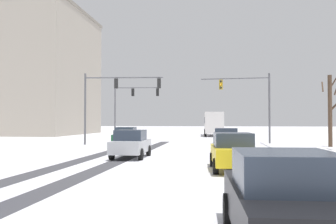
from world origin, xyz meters
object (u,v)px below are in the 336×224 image
object	(u,v)px
car_grey_second	(227,139)
car_black_sixth	(284,199)
traffic_signal_near_right	(250,96)
office_building_far_left_block	(20,73)
car_yellow_cab_fourth	(233,151)
bare_tree_sidewalk_far	(330,108)
car_dark_green_lead	(126,136)
bus_oncoming	(213,122)
car_silver_third	(131,144)
traffic_signal_far_left	(131,100)
traffic_signal_near_left	(113,93)

from	to	relation	value
car_grey_second	car_black_sixth	world-z (taller)	same
traffic_signal_near_right	office_building_far_left_block	bearing A→B (deg)	147.64
car_yellow_cab_fourth	bare_tree_sidewalk_far	size ratio (longest dim) A/B	0.66
car_dark_green_lead	office_building_far_left_block	bearing A→B (deg)	133.55
bus_oncoming	office_building_far_left_block	xyz separation A→B (m)	(-31.80, 2.61, 8.15)
bus_oncoming	office_building_far_left_block	distance (m)	32.93
car_silver_third	office_building_far_left_block	size ratio (longest dim) A/B	0.19
traffic_signal_far_left	bus_oncoming	size ratio (longest dim) A/B	0.59
traffic_signal_near_right	car_grey_second	distance (m)	8.55
car_silver_third	car_black_sixth	world-z (taller)	same
traffic_signal_far_left	traffic_signal_near_right	distance (m)	15.35
car_silver_third	car_dark_green_lead	bearing A→B (deg)	105.50
traffic_signal_far_left	car_yellow_cab_fourth	xyz separation A→B (m)	(10.66, -26.00, -3.80)
traffic_signal_far_left	traffic_signal_near_right	bearing A→B (deg)	-31.42
car_yellow_cab_fourth	car_black_sixth	xyz separation A→B (m)	(0.37, -9.67, 0.00)
car_grey_second	office_building_far_left_block	bearing A→B (deg)	137.90
traffic_signal_near_left	traffic_signal_near_right	bearing A→B (deg)	8.80
car_yellow_cab_fourth	bare_tree_sidewalk_far	distance (m)	18.16
traffic_signal_near_left	car_dark_green_lead	world-z (taller)	traffic_signal_near_left
office_building_far_left_block	car_black_sixth	bearing A→B (deg)	-56.45
car_grey_second	bus_oncoming	world-z (taller)	bus_oncoming
car_yellow_cab_fourth	office_building_far_left_block	xyz separation A→B (m)	(-32.77, 40.31, 9.32)
car_silver_third	traffic_signal_near_left	bearing A→B (deg)	111.10
car_grey_second	traffic_signal_near_right	bearing A→B (deg)	72.30
car_grey_second	car_yellow_cab_fourth	bearing A→B (deg)	-90.45
bare_tree_sidewalk_far	office_building_far_left_block	xyz separation A→B (m)	(-41.58, 24.61, 6.93)
car_yellow_cab_fourth	bus_oncoming	bearing A→B (deg)	91.48
bus_oncoming	office_building_far_left_block	size ratio (longest dim) A/B	0.51
traffic_signal_near_left	car_dark_green_lead	bearing A→B (deg)	-41.60
car_black_sixth	office_building_far_left_block	bearing A→B (deg)	123.55
traffic_signal_near_right	car_grey_second	xyz separation A→B (m)	(-2.35, -7.37, -3.63)
car_dark_green_lead	car_black_sixth	distance (m)	25.81
office_building_far_left_block	car_silver_third	bearing A→B (deg)	-52.66
car_silver_third	traffic_signal_far_left	bearing A→B (deg)	103.38
traffic_signal_near_right	car_yellow_cab_fourth	world-z (taller)	traffic_signal_near_right
car_dark_green_lead	car_grey_second	xyz separation A→B (m)	(8.43, -4.00, 0.00)
car_grey_second	bare_tree_sidewalk_far	distance (m)	10.38
car_silver_third	bare_tree_sidewalk_far	distance (m)	18.29
traffic_signal_near_right	car_yellow_cab_fourth	size ratio (longest dim) A/B	1.55
traffic_signal_near_left	car_black_sixth	size ratio (longest dim) A/B	1.73
office_building_far_left_block	bus_oncoming	bearing A→B (deg)	-4.69
bus_oncoming	bare_tree_sidewalk_far	world-z (taller)	bare_tree_sidewalk_far
car_black_sixth	bus_oncoming	xyz separation A→B (m)	(-1.34, 47.37, 1.18)
car_grey_second	bare_tree_sidewalk_far	size ratio (longest dim) A/B	0.66
traffic_signal_near_left	car_grey_second	size ratio (longest dim) A/B	1.72
traffic_signal_near_left	car_black_sixth	world-z (taller)	traffic_signal_near_left
car_silver_third	bus_oncoming	distance (m)	33.36
traffic_signal_near_right	car_black_sixth	xyz separation A→B (m)	(-2.06, -27.67, -3.63)
car_black_sixth	traffic_signal_far_left	bearing A→B (deg)	107.19
car_black_sixth	bus_oncoming	world-z (taller)	bus_oncoming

